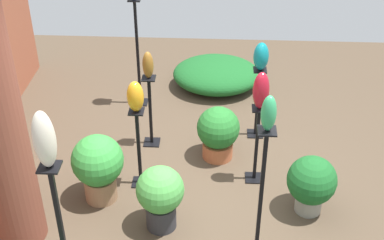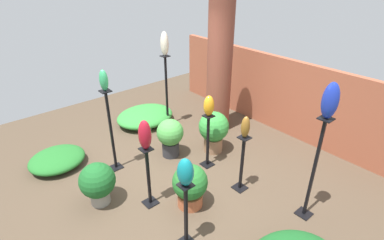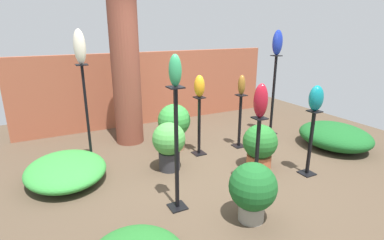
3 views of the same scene
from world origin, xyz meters
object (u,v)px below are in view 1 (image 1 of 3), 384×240
Objects in this scene: art_vase_jade at (269,113)px; potted_plant_front_right at (160,195)px; potted_plant_back_center at (218,131)px; pedestal_ruby at (256,148)px; art_vase_bronze at (148,65)px; pedestal_jade at (261,200)px; pedestal_teal at (257,106)px; art_vase_amber at (135,97)px; art_vase_ruby at (261,91)px; potted_plant_walkway_edge at (98,165)px; pedestal_amber at (139,152)px; potted_plant_near_pillar at (312,182)px; pedestal_bronze at (151,115)px; art_vase_ivory at (44,140)px; pedestal_cobalt at (138,58)px; art_vase_teal at (261,56)px.

art_vase_jade is 0.46× the size of potted_plant_front_right.
potted_plant_front_right is (-1.22, 0.56, 0.05)m from potted_plant_back_center.
art_vase_bronze reaches higher than pedestal_ruby.
pedestal_jade is 2.04m from pedestal_teal.
pedestal_teal is 2.73× the size of art_vase_amber.
art_vase_jade is at bearing 177.59° from pedestal_teal.
art_vase_ruby is 0.54× the size of potted_plant_walkway_edge.
pedestal_amber is at bearing -56.15° from potted_plant_walkway_edge.
art_vase_ruby is 1.00m from potted_plant_back_center.
pedestal_amber is at bearing 86.42° from art_vase_amber.
art_vase_amber is (0.97, 1.26, 0.48)m from pedestal_jade.
pedestal_amber is 0.73m from potted_plant_front_right.
art_vase_ruby is 0.64× the size of potted_plant_near_pillar.
pedestal_bronze is 2.20× the size of art_vase_ruby.
pedestal_teal is (0.90, -0.05, -0.01)m from pedestal_ruby.
potted_plant_walkway_edge reaches higher than potted_plant_near_pillar.
art_vase_ivory reaches higher than art_vase_bronze.
pedestal_jade is 1.82× the size of potted_plant_walkway_edge.
art_vase_jade is at bearing -127.65° from pedestal_amber.
pedestal_amber is at bearing 96.48° from art_vase_ruby.
pedestal_jade is 1.82m from potted_plant_walkway_edge.
art_vase_ruby is at bearing -136.36° from pedestal_cobalt.
pedestal_cobalt is 2.28× the size of potted_plant_back_center.
art_vase_ivory reaches higher than pedestal_ruby.
potted_plant_near_pillar is at bearing -160.46° from pedestal_teal.
potted_plant_walkway_edge is at bearing 123.85° from art_vase_amber.
pedestal_cobalt is 2.49m from potted_plant_front_right.
art_vase_ruby is at bearing 176.51° from art_vase_teal.
potted_plant_near_pillar is (-1.40, -0.50, -0.05)m from pedestal_teal.
pedestal_amber is at bearing 122.60° from potted_plant_back_center.
pedestal_jade is 0.94m from art_vase_jade.
pedestal_cobalt is (2.73, 1.50, 0.05)m from pedestal_jade.
pedestal_cobalt reaches higher than potted_plant_front_right.
pedestal_teal is 2.22× the size of art_vase_ruby.
art_vase_ruby is at bearing -117.01° from pedestal_bronze.
art_vase_jade reaches higher than potted_plant_front_right.
pedestal_ruby is 2.25× the size of art_vase_ruby.
pedestal_jade reaches higher than art_vase_ruby.
potted_plant_near_pillar is (-2.10, -2.08, -0.33)m from pedestal_cobalt.
art_vase_ivory is 1.36× the size of art_vase_teal.
potted_plant_walkway_edge is at bearing 175.42° from pedestal_cobalt.
art_vase_ivory is at bearing 177.77° from pedestal_cobalt.
art_vase_ivory is at bearing 167.44° from pedestal_amber.
art_vase_teal is 1.66m from potted_plant_near_pillar.
art_vase_teal is at bearing -52.14° from pedestal_amber.
potted_plant_front_right is (-2.42, -0.54, -0.30)m from pedestal_cobalt.
art_vase_jade is at bearing 178.45° from art_vase_ruby.
pedestal_ruby is at bearing -76.21° from potted_plant_walkway_edge.
art_vase_ivory is at bearing 167.44° from art_vase_amber.
pedestal_jade reaches higher than pedestal_amber.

